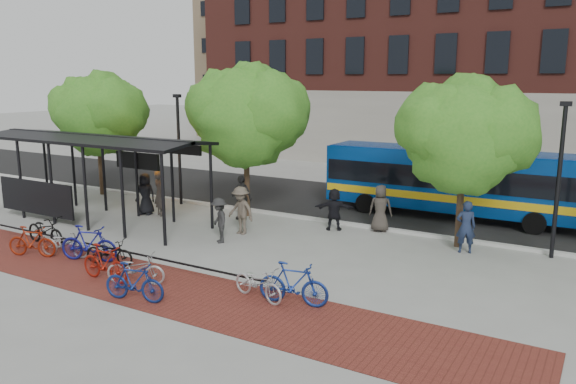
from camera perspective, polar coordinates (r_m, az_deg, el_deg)
The scene contains 30 objects.
ground at distance 20.13m, azimuth -2.42°, elevation -5.38°, with size 160.00×160.00×0.00m, color #9E9E99.
asphalt_street at distance 26.98m, azimuth 6.82°, elevation -1.08°, with size 160.00×8.00×0.01m, color black.
curb at distance 23.45m, azimuth 2.89°, elevation -2.79°, with size 160.00×0.25×0.12m, color #B7B7B2.
brick_strip at distance 17.73m, azimuth -16.90°, elevation -8.24°, with size 24.00×3.00×0.01m, color maroon.
bike_rack_rail at distance 19.22m, azimuth -17.58°, elevation -6.75°, with size 12.00×0.05×0.95m, color black.
bus_shelter at distance 24.51m, azimuth -19.36°, elevation 4.19°, with size 10.60×3.07×3.60m.
tree_a at distance 29.74m, azimuth -18.64°, elevation 7.81°, with size 4.90×4.00×6.18m.
tree_b at distance 23.70m, azimuth -4.04°, elevation 8.13°, with size 5.15×4.20×6.47m.
tree_c at distance 20.09m, azimuth 17.78°, elevation 5.85°, with size 4.66×3.80×5.92m.
lamp_post_left at distance 26.57m, azimuth -11.01°, elevation 4.60°, with size 0.35×0.20×5.12m.
lamp_post_right at distance 20.06m, azimuth 25.83°, elevation 1.47°, with size 0.35×0.20×5.12m.
bus at distance 24.74m, azimuth 16.39°, elevation 1.31°, with size 10.77×2.60×2.91m.
bike_0 at distance 21.79m, azimuth -23.42°, elevation -3.58°, with size 0.70×2.02×1.06m, color black.
bike_1 at distance 20.52m, azimuth -24.59°, elevation -4.60°, with size 0.49×1.73×1.04m, color maroon.
bike_2 at distance 20.06m, azimuth -21.73°, elevation -4.87°, with size 0.62×1.79×0.94m, color #A4A4A6.
bike_3 at distance 19.29m, azimuth -19.59°, elevation -4.95°, with size 0.56×1.99×1.20m, color navy.
bike_4 at distance 18.75m, azimuth -17.70°, elevation -5.81°, with size 0.58×1.67×0.88m, color black.
bike_5 at distance 17.34m, azimuth -18.13°, elevation -6.87°, with size 0.51×1.82×1.09m, color maroon.
bike_6 at distance 16.86m, azimuth -15.21°, elevation -7.53°, with size 0.61×1.74×0.92m, color #A5A5A8.
bike_7 at distance 15.60m, azimuth -15.36°, elevation -8.83°, with size 0.50×1.77×1.06m, color navy.
bike_10 at distance 15.22m, azimuth -3.04°, elevation -9.20°, with size 0.61×1.76×0.93m, color #B3B3B6.
bike_11 at distance 14.81m, azimuth 0.56°, elevation -9.31°, with size 0.54×1.92×1.15m, color navy.
pedestrian_0 at distance 25.15m, azimuth -14.28°, elevation -0.18°, with size 0.88×0.58×1.81m, color black.
pedestrian_1 at distance 24.75m, azimuth -12.89°, elevation -0.12°, with size 0.72×0.47×1.96m, color #423A35.
pedestrian_3 at distance 21.34m, azimuth -4.81°, elevation -1.88°, with size 1.19×0.68×1.84m, color brown.
pedestrian_4 at distance 23.58m, azimuth -4.75°, elevation -0.55°, with size 1.10×0.46×1.88m, color #262626.
pedestrian_5 at distance 21.91m, azimuth 4.71°, elevation -1.76°, with size 1.54×0.49×1.66m, color black.
pedestrian_6 at distance 21.92m, azimuth 9.38°, elevation -1.65°, with size 0.89×0.58×1.83m, color #3B352F.
pedestrian_7 at distance 19.93m, azimuth 17.62°, elevation -3.39°, with size 0.66×0.43×1.81m, color #1D2743.
pedestrian_9 at distance 20.33m, azimuth -6.99°, elevation -2.87°, with size 1.06×0.61×1.65m, color #262626.
Camera 1 is at (10.47, -16.17, 5.84)m, focal length 35.00 mm.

